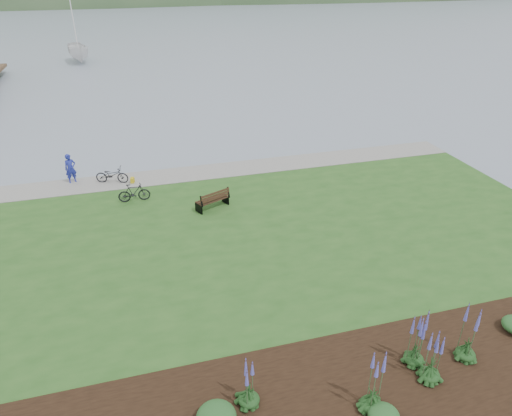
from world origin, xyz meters
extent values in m
plane|color=gray|center=(0.00, 0.00, 0.00)|extent=(600.00, 600.00, 0.00)
cube|color=#25511C|center=(0.00, -2.00, 0.20)|extent=(34.00, 20.00, 0.40)
cube|color=gray|center=(0.00, 6.90, 0.42)|extent=(34.00, 2.20, 0.03)
cube|color=black|center=(3.00, -9.80, 0.42)|extent=(24.00, 4.40, 0.04)
cube|color=black|center=(0.78, 2.36, 0.87)|extent=(1.75, 1.20, 0.05)
cube|color=black|center=(0.91, 2.08, 1.18)|extent=(1.58, 0.82, 0.52)
cube|color=black|center=(0.04, 2.04, 0.63)|extent=(0.29, 0.55, 0.46)
cube|color=black|center=(1.52, 2.69, 0.63)|extent=(0.29, 0.55, 0.46)
imported|color=navy|center=(-6.20, 7.50, 1.39)|extent=(0.85, 0.72, 1.98)
imported|color=black|center=(-4.04, 6.85, 0.88)|extent=(1.17, 1.94, 0.96)
imported|color=black|center=(-2.95, 4.18, 0.89)|extent=(0.49, 1.62, 0.97)
imported|color=silver|center=(-8.04, 47.92, 0.00)|extent=(12.72, 12.87, 28.41)
cube|color=gold|center=(-2.97, 6.51, 0.56)|extent=(0.24, 0.33, 0.32)
ellipsoid|color=#143814|center=(2.71, -10.50, 0.59)|extent=(0.62, 0.62, 0.31)
cone|color=#42429A|center=(2.71, -10.50, 1.74)|extent=(0.32, 0.32, 1.97)
ellipsoid|color=#143814|center=(4.76, -9.38, 0.59)|extent=(0.62, 0.62, 0.31)
cone|color=#42429A|center=(4.76, -9.38, 1.72)|extent=(0.40, 0.40, 1.94)
ellipsoid|color=#143814|center=(6.41, -9.64, 0.59)|extent=(0.62, 0.62, 0.31)
cone|color=#42429A|center=(6.41, -9.64, 1.65)|extent=(0.32, 0.32, 1.81)
ellipsoid|color=#143814|center=(-0.47, -9.44, 0.59)|extent=(0.62, 0.62, 0.31)
cone|color=#42429A|center=(-0.47, -9.44, 1.55)|extent=(0.32, 0.32, 1.61)
ellipsoid|color=#143814|center=(4.86, -10.05, 0.59)|extent=(0.62, 0.62, 0.31)
cone|color=#42429A|center=(4.86, -10.05, 1.60)|extent=(0.36, 0.36, 1.70)
ellipsoid|color=#1E4C21|center=(2.84, -10.96, 0.65)|extent=(0.84, 0.84, 0.42)
camera|label=1|loc=(-2.62, -17.82, 11.18)|focal=32.00mm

